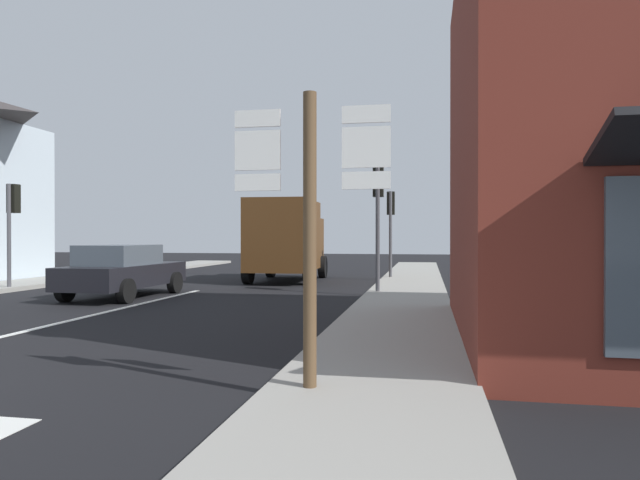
# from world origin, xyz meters

# --- Properties ---
(ground_plane) EXTENTS (80.00, 80.00, 0.00)m
(ground_plane) POSITION_xyz_m (0.00, 10.00, 0.00)
(ground_plane) COLOR black
(sidewalk_right) EXTENTS (2.24, 44.00, 0.14)m
(sidewalk_right) POSITION_xyz_m (6.51, 8.00, 0.07)
(sidewalk_right) COLOR gray
(sidewalk_right) RESTS_ON ground
(lane_centre_stripe) EXTENTS (0.16, 12.00, 0.01)m
(lane_centre_stripe) POSITION_xyz_m (0.00, 6.00, 0.01)
(lane_centre_stripe) COLOR silver
(lane_centre_stripe) RESTS_ON ground
(sedan_far) EXTENTS (2.03, 4.23, 1.47)m
(sedan_far) POSITION_xyz_m (-1.29, 9.82, 0.76)
(sedan_far) COLOR black
(sedan_far) RESTS_ON ground
(delivery_truck) EXTENTS (2.63, 5.07, 3.05)m
(delivery_truck) POSITION_xyz_m (1.82, 16.21, 1.65)
(delivery_truck) COLOR #4C2D14
(delivery_truck) RESTS_ON ground
(route_sign_post) EXTENTS (1.66, 0.14, 3.20)m
(route_sign_post) POSITION_xyz_m (5.87, 1.20, 1.91)
(route_sign_post) COLOR brown
(route_sign_post) RESTS_ON ground
(traffic_light_near_left) EXTENTS (0.30, 0.49, 3.34)m
(traffic_light_near_left) POSITION_xyz_m (-5.69, 10.91, 2.48)
(traffic_light_near_left) COLOR #47474C
(traffic_light_near_left) RESTS_ON ground
(traffic_light_far_right) EXTENTS (0.30, 0.49, 3.46)m
(traffic_light_far_right) POSITION_xyz_m (5.69, 17.46, 2.56)
(traffic_light_far_right) COLOR #47474C
(traffic_light_far_right) RESTS_ON ground
(traffic_light_near_right) EXTENTS (0.30, 0.49, 3.75)m
(traffic_light_near_right) POSITION_xyz_m (5.69, 11.66, 2.78)
(traffic_light_near_right) COLOR #47474C
(traffic_light_near_right) RESTS_ON ground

